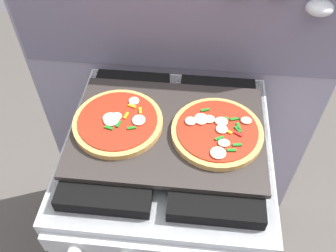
{
  "coord_description": "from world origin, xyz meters",
  "views": [
    {
      "loc": [
        0.07,
        -0.66,
        1.68
      ],
      "look_at": [
        0.0,
        0.0,
        0.93
      ],
      "focal_mm": 38.53,
      "sensor_mm": 36.0,
      "label": 1
    }
  ],
  "objects_px": {
    "pizza_left": "(118,123)",
    "pizza_right": "(217,132)",
    "baking_tray": "(168,130)",
    "stove": "(168,210)"
  },
  "relations": [
    {
      "from": "pizza_left",
      "to": "pizza_right",
      "type": "distance_m",
      "value": 0.28
    },
    {
      "from": "pizza_right",
      "to": "baking_tray",
      "type": "bearing_deg",
      "value": 176.64
    },
    {
      "from": "stove",
      "to": "pizza_left",
      "type": "height_order",
      "value": "pizza_left"
    },
    {
      "from": "baking_tray",
      "to": "pizza_left",
      "type": "distance_m",
      "value": 0.14
    },
    {
      "from": "baking_tray",
      "to": "pizza_right",
      "type": "distance_m",
      "value": 0.14
    },
    {
      "from": "pizza_left",
      "to": "stove",
      "type": "bearing_deg",
      "value": 0.78
    },
    {
      "from": "baking_tray",
      "to": "pizza_right",
      "type": "xyz_separation_m",
      "value": [
        0.14,
        -0.01,
        0.02
      ]
    },
    {
      "from": "baking_tray",
      "to": "stove",
      "type": "bearing_deg",
      "value": -90.0
    },
    {
      "from": "stove",
      "to": "pizza_left",
      "type": "xyz_separation_m",
      "value": [
        -0.14,
        -0.0,
        0.48
      ]
    },
    {
      "from": "pizza_left",
      "to": "pizza_right",
      "type": "height_order",
      "value": "same"
    }
  ]
}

